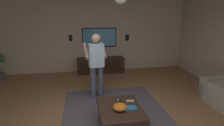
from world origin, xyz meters
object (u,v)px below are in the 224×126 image
at_px(coffee_table, 120,112).
at_px(remote_grey, 119,99).
at_px(person_standing, 96,62).
at_px(book, 130,108).
at_px(remote_black, 120,100).
at_px(bowl, 120,107).
at_px(wall_speaker_left, 127,38).
at_px(remote_white, 130,101).
at_px(tv, 100,38).
at_px(media_console, 101,65).
at_px(wall_speaker_right, 71,38).
at_px(vase_round, 94,55).

distance_m(coffee_table, remote_grey, 0.33).
xyz_separation_m(person_standing, book, (-1.46, -0.49, -0.51)).
bearing_deg(remote_black, bowl, -10.92).
height_order(book, wall_speaker_left, wall_speaker_left).
xyz_separation_m(remote_white, remote_grey, (0.11, 0.20, 0.00)).
height_order(person_standing, bowl, person_standing).
distance_m(coffee_table, remote_white, 0.34).
bearing_deg(tv, remote_grey, 0.46).
distance_m(media_console, wall_speaker_right, 1.46).
xyz_separation_m(remote_white, remote_black, (0.08, 0.19, 0.00)).
bearing_deg(coffee_table, book, -117.37).
bearing_deg(vase_round, person_standing, 177.67).
xyz_separation_m(person_standing, vase_round, (2.03, -0.08, -0.27)).
relative_size(tv, remote_grey, 8.27).
bearing_deg(person_standing, wall_speaker_left, -38.87).
bearing_deg(remote_white, remote_grey, -19.64).
bearing_deg(tv, bowl, -0.61).
distance_m(coffee_table, remote_black, 0.31).
height_order(bowl, remote_black, bowl).
height_order(remote_grey, wall_speaker_left, wall_speaker_left).
xyz_separation_m(coffee_table, wall_speaker_left, (3.61, -1.07, 0.94)).
xyz_separation_m(person_standing, wall_speaker_left, (2.24, -1.38, 0.30)).
bearing_deg(remote_white, wall_speaker_right, -61.79).
bearing_deg(media_console, wall_speaker_right, -103.76).
height_order(person_standing, remote_grey, person_standing).
bearing_deg(remote_white, wall_speaker_left, -95.69).
xyz_separation_m(bowl, wall_speaker_right, (3.69, 1.00, 0.81)).
height_order(tv, remote_black, tv).
height_order(remote_grey, book, book).
bearing_deg(wall_speaker_left, remote_grey, 162.79).
height_order(remote_white, wall_speaker_right, wall_speaker_right).
height_order(tv, vase_round, tv).
xyz_separation_m(vase_round, wall_speaker_left, (0.21, -1.30, 0.58)).
height_order(coffee_table, media_console, media_console).
height_order(bowl, vase_round, vase_round).
bearing_deg(vase_round, bowl, -176.61).
bearing_deg(person_standing, coffee_table, -174.48).
xyz_separation_m(person_standing, remote_grey, (-1.07, -0.35, -0.52)).
relative_size(coffee_table, bowl, 3.88).
distance_m(tv, vase_round, 0.68).
distance_m(coffee_table, book, 0.23).
bearing_deg(coffee_table, wall_speaker_left, -16.45).
bearing_deg(remote_grey, wall_speaker_left, 9.85).
relative_size(person_standing, remote_white, 10.93).
distance_m(tv, person_standing, 2.27).
xyz_separation_m(tv, person_standing, (-2.23, 0.33, -0.33)).
xyz_separation_m(tv, vase_round, (-0.19, 0.25, -0.60)).
height_order(bowl, book, bowl).
relative_size(remote_white, book, 0.68).
distance_m(bowl, remote_black, 0.37).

